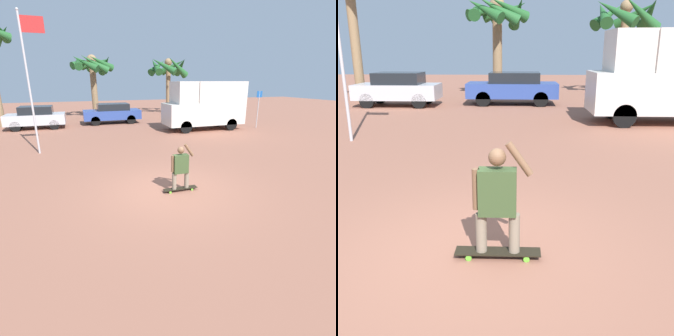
% 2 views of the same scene
% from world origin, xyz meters
% --- Properties ---
extents(ground_plane, '(80.00, 80.00, 0.00)m').
position_xyz_m(ground_plane, '(0.00, 0.00, 0.00)').
color(ground_plane, '#935B47').
extents(skateboard, '(1.08, 0.22, 0.09)m').
position_xyz_m(skateboard, '(0.29, -0.17, 0.08)').
color(skateboard, black).
rests_on(skateboard, ground_plane).
extents(person_skateboarder, '(0.73, 0.22, 1.43)m').
position_xyz_m(person_skateboarder, '(0.29, -0.17, 0.84)').
color(person_skateboarder, gray).
rests_on(person_skateboarder, skateboard).
extents(camper_van, '(5.48, 2.20, 3.24)m').
position_xyz_m(camper_van, '(5.95, 9.53, 1.75)').
color(camper_van, black).
rests_on(camper_van, ground_plane).
extents(parked_car_blue, '(4.43, 1.95, 1.56)m').
position_xyz_m(parked_car_blue, '(0.15, 14.48, 0.83)').
color(parked_car_blue, black).
rests_on(parked_car_blue, ground_plane).
extents(parked_car_silver, '(3.93, 1.89, 1.58)m').
position_xyz_m(parked_car_silver, '(-5.33, 13.67, 0.83)').
color(parked_car_silver, black).
rests_on(parked_car_silver, ground_plane).
extents(palm_tree_near_van, '(4.26, 4.37, 5.66)m').
position_xyz_m(palm_tree_near_van, '(6.66, 19.58, 4.46)').
color(palm_tree_near_van, '#8E704C').
rests_on(palm_tree_near_van, ground_plane).
extents(palm_tree_center_background, '(3.83, 3.95, 5.56)m').
position_xyz_m(palm_tree_center_background, '(-0.81, 18.37, 4.46)').
color(palm_tree_center_background, '#8E704C').
rests_on(palm_tree_center_background, ground_plane).
extents(flagpole, '(1.00, 0.12, 6.10)m').
position_xyz_m(flagpole, '(-4.32, 6.19, 3.55)').
color(flagpole, '#B7B7BC').
rests_on(flagpole, ground_plane).
extents(street_sign, '(0.44, 0.06, 2.60)m').
position_xyz_m(street_sign, '(9.82, 8.84, 1.66)').
color(street_sign, '#B7B7BC').
rests_on(street_sign, ground_plane).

